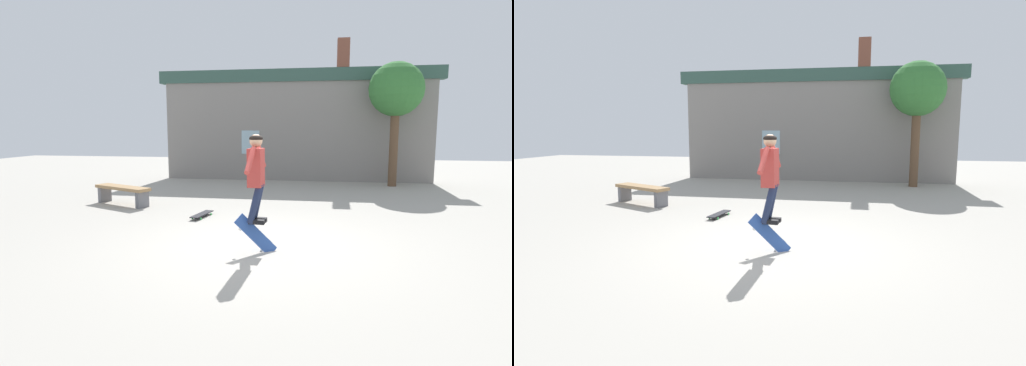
% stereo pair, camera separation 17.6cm
% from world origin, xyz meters
% --- Properties ---
extents(ground_plane, '(40.00, 40.00, 0.00)m').
position_xyz_m(ground_plane, '(0.00, 0.00, 0.00)').
color(ground_plane, '#A39E93').
extents(building_backdrop, '(10.66, 0.52, 5.25)m').
position_xyz_m(building_backdrop, '(0.02, 8.92, 2.21)').
color(building_backdrop, gray).
rests_on(building_backdrop, ground_plane).
extents(tree_right, '(1.83, 1.83, 4.24)m').
position_xyz_m(tree_right, '(3.47, 7.85, 3.25)').
color(tree_right, brown).
rests_on(tree_right, ground_plane).
extents(park_bench, '(1.77, 1.09, 0.49)m').
position_xyz_m(park_bench, '(-4.15, 3.15, 0.36)').
color(park_bench, '#99754C').
rests_on(park_bench, ground_plane).
extents(skater, '(0.30, 1.23, 1.44)m').
position_xyz_m(skater, '(-0.01, -0.27, 1.33)').
color(skater, '#B23833').
extents(skateboard_flipping, '(0.68, 0.31, 0.73)m').
position_xyz_m(skateboard_flipping, '(-0.01, -0.30, 0.28)').
color(skateboard_flipping, '#2D519E').
extents(skateboard_resting, '(0.33, 0.86, 0.08)m').
position_xyz_m(skateboard_resting, '(-1.64, 2.03, 0.07)').
color(skateboard_resting, black).
rests_on(skateboard_resting, ground_plane).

